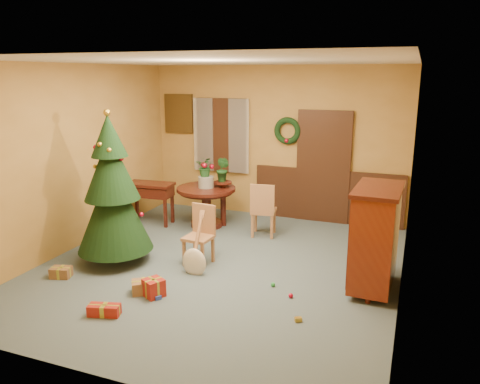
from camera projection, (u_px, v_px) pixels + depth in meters
The scene contains 21 objects.
room_envelope at pixel (285, 161), 8.94m from camera, with size 5.50×5.50×5.50m.
dining_table at pixel (206, 199), 8.53m from camera, with size 1.07×1.07×0.74m.
urn at pixel (206, 182), 8.45m from camera, with size 0.28×0.28×0.20m, color slate.
centerpiece_plant at pixel (206, 167), 8.38m from camera, with size 0.33×0.28×0.36m, color #1E4C23.
chair_near at pixel (201, 232), 6.89m from camera, with size 0.41×0.41×0.88m.
chair_far at pixel (263, 208), 7.98m from camera, with size 0.47×0.47×0.95m.
guitar at pixel (194, 245), 6.49m from camera, with size 0.36×0.17×0.86m, color beige, non-canonical shape.
plant_stand at pixel (223, 198), 8.56m from camera, with size 0.33×0.33×0.84m.
stand_plant at pixel (223, 169), 8.43m from camera, with size 0.25×0.20×0.45m, color #19471E.
christmas_tree at pixel (112, 192), 6.77m from camera, with size 1.10×1.10×2.27m.
writing_desk at pixel (150, 193), 8.68m from camera, with size 0.91×0.50×0.78m.
sideboard at pixel (375, 236), 5.96m from camera, with size 0.60×1.09×1.37m.
gift_a at pixel (144, 287), 6.02m from camera, with size 0.37×0.36×0.16m.
gift_b at pixel (154, 288), 5.91m from camera, with size 0.31×0.31×0.23m.
gift_c at pixel (61, 272), 6.47m from camera, with size 0.31×0.25×0.15m.
gift_d at pixel (104, 310), 5.45m from camera, with size 0.40×0.24×0.13m.
toy_a at pixel (158, 298), 5.84m from camera, with size 0.08×0.05×0.05m, color #2944B5.
toy_b at pixel (273, 285), 6.19m from camera, with size 0.06×0.06×0.06m, color green.
toy_c at pixel (194, 265), 6.82m from camera, with size 0.08×0.05×0.05m, color gold.
toy_d at pixel (291, 296), 5.88m from camera, with size 0.06×0.06×0.06m, color #B00B28.
toy_e at pixel (298, 319), 5.32m from camera, with size 0.08×0.05×0.05m, color gold.
Camera 1 is at (2.55, -5.83, 2.75)m, focal length 35.00 mm.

